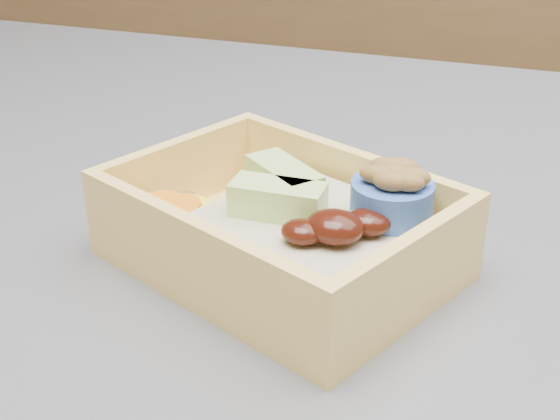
% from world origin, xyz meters
% --- Properties ---
extents(bento_box, '(0.20, 0.18, 0.06)m').
position_xyz_m(bento_box, '(-0.01, -0.08, 0.94)').
color(bento_box, '#FED168').
rests_on(bento_box, island).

